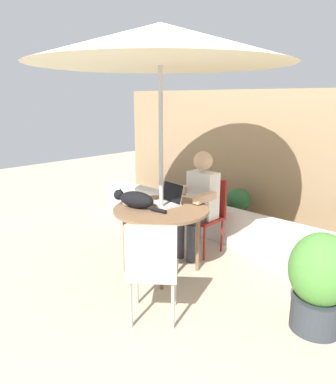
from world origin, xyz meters
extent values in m
plane|color=#BCAD93|center=(0.00, 0.00, 0.00)|extent=(14.00, 14.00, 0.00)
cube|color=#937756|center=(0.00, 1.90, 0.96)|extent=(5.05, 0.08, 1.91)
cube|color=beige|center=(0.00, 1.14, 0.22)|extent=(4.54, 0.20, 0.45)
cylinder|color=brown|center=(0.00, 0.00, 0.69)|extent=(0.99, 0.99, 0.03)
cylinder|color=brown|center=(0.27, 0.27, 0.34)|extent=(0.04, 0.04, 0.68)
cylinder|color=brown|center=(-0.27, 0.27, 0.34)|extent=(0.04, 0.04, 0.68)
cylinder|color=brown|center=(-0.27, -0.27, 0.34)|extent=(0.04, 0.04, 0.68)
cylinder|color=brown|center=(0.27, -0.27, 0.34)|extent=(0.04, 0.04, 0.68)
cylinder|color=#B7B7BC|center=(0.00, 0.00, 1.13)|extent=(0.04, 0.04, 2.26)
cone|color=beige|center=(0.00, 0.00, 2.28)|extent=(2.47, 2.47, 0.37)
sphere|color=#B7B7BC|center=(0.00, 0.00, 2.29)|extent=(0.06, 0.06, 0.06)
cube|color=maroon|center=(0.00, 0.69, 0.42)|extent=(0.40, 0.40, 0.04)
cube|color=maroon|center=(0.00, 0.87, 0.66)|extent=(0.40, 0.04, 0.44)
cylinder|color=maroon|center=(0.17, 0.86, 0.20)|extent=(0.03, 0.03, 0.41)
cylinder|color=maroon|center=(-0.17, 0.86, 0.20)|extent=(0.03, 0.03, 0.41)
cylinder|color=maroon|center=(-0.17, 0.52, 0.20)|extent=(0.03, 0.03, 0.41)
cylinder|color=maroon|center=(0.17, 0.52, 0.20)|extent=(0.03, 0.03, 0.41)
cube|color=#B2A899|center=(0.53, -0.63, 0.42)|extent=(0.56, 0.56, 0.04)
cube|color=#B2A899|center=(0.65, -0.77, 0.66)|extent=(0.33, 0.29, 0.44)
cylinder|color=#B2A899|center=(0.51, -0.87, 0.20)|extent=(0.03, 0.03, 0.41)
cylinder|color=#B2A899|center=(0.77, -0.65, 0.20)|extent=(0.03, 0.03, 0.41)
cylinder|color=#B2A899|center=(0.55, -0.39, 0.20)|extent=(0.03, 0.03, 0.41)
cylinder|color=#B2A899|center=(0.29, -0.61, 0.20)|extent=(0.03, 0.03, 0.41)
cube|color=white|center=(0.00, 0.69, 0.71)|extent=(0.34, 0.20, 0.54)
sphere|color=#DBAD89|center=(0.00, 0.68, 1.11)|extent=(0.22, 0.22, 0.22)
cube|color=#383842|center=(-0.08, 0.54, 0.49)|extent=(0.12, 0.30, 0.12)
cylinder|color=#383842|center=(-0.08, 0.39, 0.22)|extent=(0.10, 0.10, 0.44)
cube|color=#383842|center=(0.08, 0.54, 0.49)|extent=(0.12, 0.30, 0.12)
cylinder|color=#383842|center=(0.08, 0.39, 0.22)|extent=(0.10, 0.10, 0.44)
cube|color=#DBAD89|center=(-0.20, 0.47, 0.76)|extent=(0.08, 0.32, 0.08)
cube|color=#DBAD89|center=(0.20, 0.47, 0.76)|extent=(0.08, 0.32, 0.08)
cube|color=silver|center=(-0.06, 0.11, 0.72)|extent=(0.33, 0.26, 0.02)
cube|color=black|center=(-0.05, 0.21, 0.82)|extent=(0.30, 0.10, 0.20)
cube|color=silver|center=(-0.04, 0.22, 0.82)|extent=(0.30, 0.09, 0.20)
ellipsoid|color=black|center=(-0.19, -0.17, 0.79)|extent=(0.43, 0.28, 0.17)
sphere|color=black|center=(-0.41, -0.22, 0.81)|extent=(0.11, 0.11, 0.11)
ellipsoid|color=white|center=(-0.30, -0.19, 0.75)|extent=(0.14, 0.14, 0.09)
cylinder|color=black|center=(0.09, -0.13, 0.73)|extent=(0.18, 0.08, 0.04)
cone|color=black|center=(-0.42, -0.19, 0.86)|extent=(0.04, 0.04, 0.03)
cone|color=black|center=(-0.41, -0.25, 0.86)|extent=(0.04, 0.04, 0.03)
cylinder|color=#9E5138|center=(-0.08, 1.58, 0.16)|extent=(0.26, 0.26, 0.31)
ellipsoid|color=#26592D|center=(-0.08, 1.58, 0.45)|extent=(0.33, 0.33, 0.32)
cylinder|color=#33383D|center=(1.60, 0.14, 0.14)|extent=(0.39, 0.39, 0.27)
ellipsoid|color=#4C8C38|center=(1.60, 0.14, 0.52)|extent=(0.49, 0.49, 0.58)
camera|label=1|loc=(2.49, -2.51, 1.81)|focal=33.62mm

